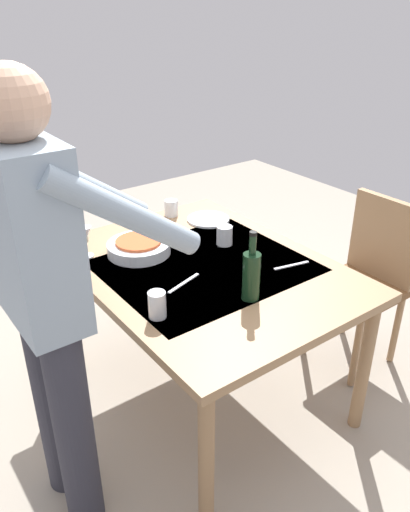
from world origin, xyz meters
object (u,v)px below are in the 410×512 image
water_cup_near_right (224,235)px  water_cup_near_left (171,208)px  person_server (48,295)px  wine_bottle (251,274)px  chair_near (369,272)px  wine_glass_left (85,236)px  dining_table (205,280)px  water_cup_far_left (157,305)px  dinner_plate_near (208,219)px  serving_bowl_pasta (139,247)px

water_cup_near_right → water_cup_near_left: bearing=1.0°
person_server → water_cup_near_right: bearing=-72.6°
wine_bottle → water_cup_near_left: size_ratio=3.34×
chair_near → water_cup_near_left: bearing=39.4°
wine_glass_left → water_cup_near_left: (0.18, -0.59, -0.06)m
wine_bottle → wine_glass_left: (0.74, 0.37, -0.01)m
wine_bottle → water_cup_near_left: 0.95m
wine_glass_left → water_cup_near_left: wine_glass_left is taller
chair_near → water_cup_near_right: bearing=61.1°
dining_table → chair_near: 0.94m
water_cup_near_left → dining_table: bearing=161.0°
dining_table → water_cup_far_left: 0.47m
person_server → water_cup_near_left: (0.77, -0.98, -0.18)m
person_server → dinner_plate_near: (0.59, -1.10, -0.21)m
water_cup_near_right → dinner_plate_near: water_cup_near_right is taller
water_cup_near_right → person_server: bearing=107.4°
wine_glass_left → water_cup_near_left: 0.63m
chair_near → person_server: (0.07, 1.67, 0.43)m
wine_bottle → water_cup_near_left: (0.92, -0.22, -0.07)m
serving_bowl_pasta → dinner_plate_near: bearing=-76.5°
person_server → wine_glass_left: size_ratio=11.19×
wine_bottle → water_cup_far_left: bearing=73.5°
wine_bottle → chair_near: bearing=-85.1°
water_cup_near_left → wine_glass_left: bearing=107.3°
wine_glass_left → water_cup_near_right: (-0.28, -0.60, -0.06)m
chair_near → wine_glass_left: 1.48m
chair_near → person_server: 1.73m
person_server → dinner_plate_near: size_ratio=7.34×
water_cup_near_right → wine_bottle: bearing=153.5°
dining_table → serving_bowl_pasta: (0.29, 0.18, 0.11)m
water_cup_near_left → wine_bottle: bearing=166.6°
chair_near → wine_bottle: 0.97m
chair_near → water_cup_far_left: chair_near is taller
water_cup_near_right → water_cup_far_left: (-0.35, 0.60, 0.01)m
serving_bowl_pasta → wine_bottle: bearing=-165.5°
wine_glass_left → serving_bowl_pasta: (-0.12, -0.21, -0.07)m
wine_bottle → water_cup_near_left: wine_bottle is taller
dining_table → wine_bottle: (-0.33, 0.02, 0.18)m
dining_table → dinner_plate_near: size_ratio=5.90×
dining_table → chair_near: chair_near is taller
dining_table → wine_bottle: bearing=177.1°
wine_glass_left → dinner_plate_near: wine_glass_left is taller
wine_bottle → serving_bowl_pasta: 0.65m
water_cup_near_right → water_cup_far_left: water_cup_far_left is taller
wine_glass_left → serving_bowl_pasta: wine_glass_left is taller
water_cup_near_right → serving_bowl_pasta: water_cup_near_right is taller
wine_bottle → dinner_plate_near: 0.82m
wine_bottle → dinner_plate_near: bearing=-24.8°
person_server → water_cup_far_left: 0.42m
water_cup_near_right → dinner_plate_near: (0.29, -0.11, -0.04)m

